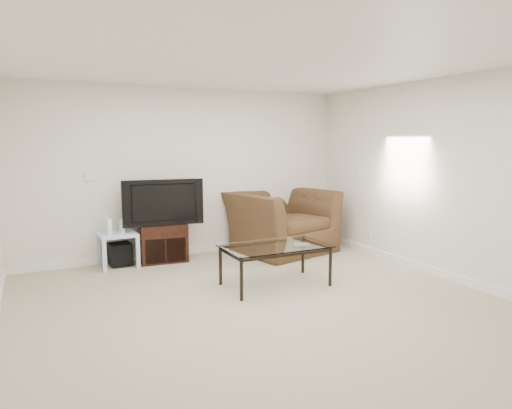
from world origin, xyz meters
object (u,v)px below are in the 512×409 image
coffee_table (275,266)px  tv_stand (163,242)px  side_table (118,250)px  recliner (282,211)px  television (162,202)px  subwoofer (120,254)px

coffee_table → tv_stand: bearing=117.8°
side_table → recliner: bearing=-5.3°
television → subwoofer: (-0.60, 0.05, -0.70)m
tv_stand → television: size_ratio=0.63×
tv_stand → coffee_table: bearing=-57.2°
tv_stand → subwoofer: 0.61m
side_table → subwoofer: 0.08m
subwoofer → recliner: size_ratio=0.20×
recliner → tv_stand: bearing=160.2°
recliner → coffee_table: recliner is taller
tv_stand → television: 0.60m
side_table → coffee_table: bearing=-48.1°
coffee_table → recliner: bearing=57.8°
television → coffee_table: 2.02m
tv_stand → coffee_table: tv_stand is taller
recliner → subwoofer: bearing=161.5°
side_table → recliner: 2.51m
tv_stand → recliner: size_ratio=0.45×
side_table → subwoofer: size_ratio=1.65×
tv_stand → subwoofer: size_ratio=2.21×
side_table → television: bearing=-2.5°
television → side_table: size_ratio=2.14×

